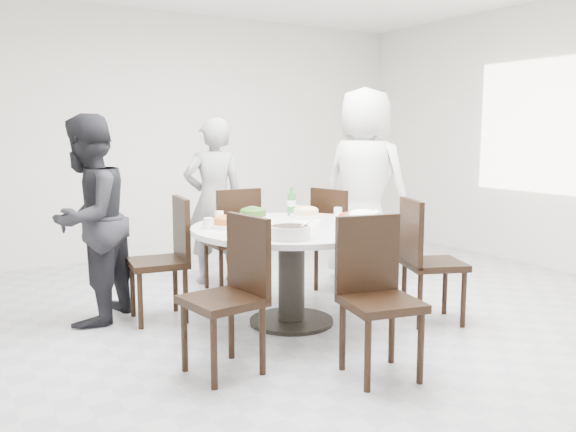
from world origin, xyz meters
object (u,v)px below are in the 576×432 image
rice_bowl (364,223)px  chair_s (381,299)px  diner_left (88,220)px  beverage_bottle (292,201)px  chair_n (230,239)px  diner_right (365,185)px  chair_nw (158,260)px  chair_se (434,261)px  chair_sw (222,297)px  dining_table (291,275)px  soup_bowl (290,232)px  diner_middle (214,201)px  chair_ne (343,240)px

rice_bowl → chair_s: bearing=-120.7°
diner_left → beverage_bottle: diner_left is taller
chair_n → diner_left: size_ratio=0.60×
diner_right → diner_left: 2.63m
chair_nw → chair_se: bearing=65.4°
chair_sw → diner_right: 2.64m
dining_table → soup_bowl: (-0.29, -0.45, 0.42)m
diner_middle → diner_left: diner_left is taller
chair_se → beverage_bottle: 1.27m
rice_bowl → soup_bowl: bearing=-179.7°
chair_nw → rice_bowl: size_ratio=3.58×
beverage_bottle → chair_ne: bearing=7.5°
dining_table → chair_n: bearing=88.3°
dining_table → beverage_bottle: (0.30, 0.48, 0.49)m
diner_left → rice_bowl: size_ratio=5.97×
chair_n → beverage_bottle: (0.27, -0.63, 0.39)m
chair_sw → chair_se: bearing=85.0°
chair_n → chair_se: size_ratio=1.00×
rice_bowl → soup_bowl: rice_bowl is taller
chair_nw → diner_middle: bearing=142.8°
chair_ne → diner_left: size_ratio=0.60×
chair_nw → soup_bowl: (0.55, -1.05, 0.32)m
chair_n → chair_se: 1.88m
chair_n → chair_sw: same height
chair_sw → diner_left: 1.52m
chair_n → diner_right: bearing=167.9°
diner_right → beverage_bottle: bearing=83.5°
chair_n → chair_s: 2.26m
chair_nw → diner_middle: (0.87, 0.87, 0.31)m
diner_right → chair_nw: bearing=71.7°
diner_left → rice_bowl: diner_left is taller
soup_bowl → chair_nw: bearing=117.7°
chair_s → rice_bowl: (0.42, 0.70, 0.33)m
chair_se → diner_middle: 2.22m
chair_s → chair_ne: bearing=72.2°
diner_left → rice_bowl: (1.62, -1.26, 0.01)m
chair_nw → diner_right: bearing=103.3°
chair_nw → diner_middle: size_ratio=0.60×
chair_s → chair_se: same height
dining_table → soup_bowl: soup_bowl is taller
chair_n → diner_middle: bearing=-89.2°
chair_nw → chair_sw: same height
chair_se → chair_sw: bearing=114.7°
diner_left → soup_bowl: bearing=81.1°
chair_n → diner_left: diner_left is taller
dining_table → chair_sw: 1.06m
chair_se → chair_n: bearing=51.4°
chair_se → diner_right: bearing=6.3°
chair_n → beverage_bottle: bearing=114.2°
chair_sw → diner_middle: (0.90, 2.08, 0.31)m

